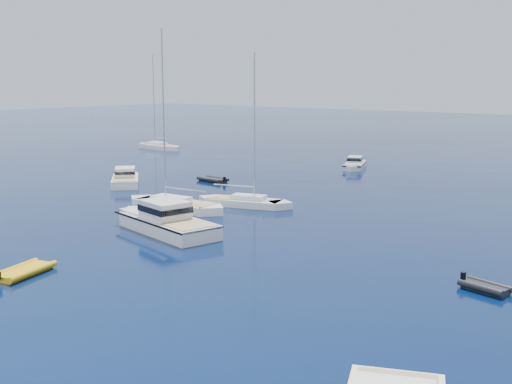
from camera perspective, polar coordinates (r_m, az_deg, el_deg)
ground at (r=35.03m, az=-18.46°, el=-9.69°), size 400.00×400.00×0.00m
motor_cruiser_centre at (r=49.78m, az=-8.19°, el=-3.45°), size 12.21×5.96×3.08m
motor_cruiser_far_l at (r=72.66m, az=-11.53°, el=0.70°), size 8.77×8.28×2.43m
motor_cruiser_horizon at (r=84.71m, az=8.76°, el=2.09°), size 5.10×7.98×2.01m
sailboat_mid_l at (r=57.89m, az=-7.20°, el=-1.53°), size 11.38×3.90×16.40m
sailboat_centre at (r=58.96m, az=-1.02°, el=-1.24°), size 10.07×5.27×14.33m
sailboat_far_l at (r=108.57m, az=-8.64°, el=3.81°), size 11.33×4.52×16.20m
tender_yellow at (r=40.92m, az=-19.95°, el=-6.93°), size 3.18×4.45×0.95m
tender_grey_near at (r=37.81m, az=19.71°, el=-8.30°), size 3.07×2.17×0.95m
tender_grey_far at (r=73.18m, az=-3.87°, el=0.94°), size 4.03×2.44×0.95m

